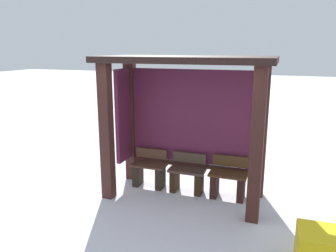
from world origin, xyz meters
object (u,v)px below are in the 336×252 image
(bus_shelter, at_px, (183,103))
(bench_left_inside, at_px, (149,172))
(bench_right_inside, at_px, (228,181))
(bench_center_inside, at_px, (187,176))

(bus_shelter, height_order, bench_left_inside, bus_shelter)
(bench_left_inside, distance_m, bench_right_inside, 1.59)
(bench_center_inside, relative_size, bench_right_inside, 0.97)
(bench_right_inside, bearing_deg, bus_shelter, -175.53)
(bench_center_inside, height_order, bench_right_inside, bench_right_inside)
(bench_left_inside, bearing_deg, bench_right_inside, -0.04)
(bench_left_inside, xyz_separation_m, bench_right_inside, (1.59, -0.00, 0.01))
(bus_shelter, bearing_deg, bench_right_inside, 4.47)
(bench_left_inside, relative_size, bench_center_inside, 1.00)
(bus_shelter, distance_m, bench_left_inside, 1.62)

